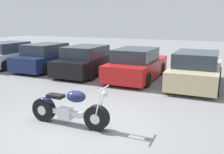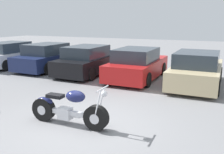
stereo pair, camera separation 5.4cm
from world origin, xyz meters
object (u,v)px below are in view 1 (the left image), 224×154
motorcycle (69,109)px  parked_car_navy (48,57)px  parked_car_white (10,55)px  parked_car_black (88,61)px  parked_car_red (137,65)px  parked_car_champagne (196,70)px

motorcycle → parked_car_navy: (-5.31, 5.90, 0.23)m
motorcycle → parked_car_white: parked_car_white is taller
parked_car_white → parked_car_black: 5.21m
parked_car_black → parked_car_red: bearing=-1.2°
parked_car_navy → parked_car_red: 5.22m
parked_car_navy → parked_car_black: size_ratio=1.00×
parked_car_black → parked_car_champagne: 5.22m
parked_car_navy → parked_car_black: same height
parked_car_champagne → parked_car_black: bearing=177.4°
parked_car_red → parked_car_navy: bearing=177.5°
parked_car_white → parked_car_red: size_ratio=1.00×
parked_car_red → parked_car_white: bearing=179.5°
parked_car_black → parked_car_champagne: size_ratio=1.00×
motorcycle → parked_car_white: (-7.92, 5.74, 0.23)m
parked_car_navy → parked_car_black: 2.61m
parked_car_red → parked_car_champagne: bearing=-3.9°
motorcycle → parked_car_black: size_ratio=0.52×
motorcycle → parked_car_white: size_ratio=0.52×
parked_car_black → parked_car_red: size_ratio=1.00×
parked_car_champagne → parked_car_red: bearing=176.1°
parked_car_black → parked_car_white: bearing=179.9°
motorcycle → parked_car_white: bearing=144.0°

